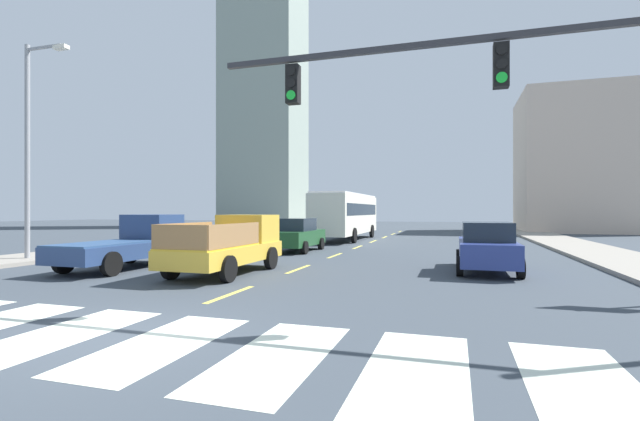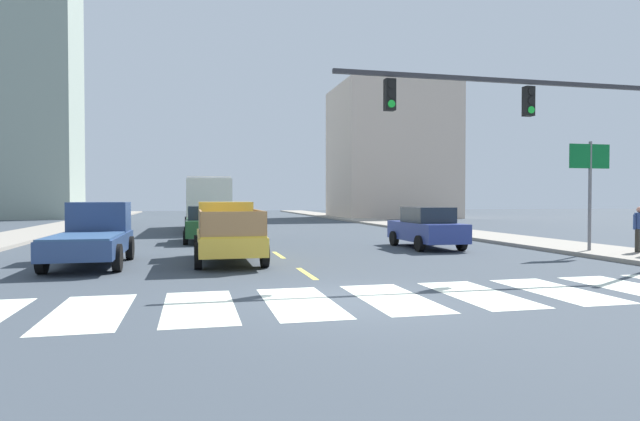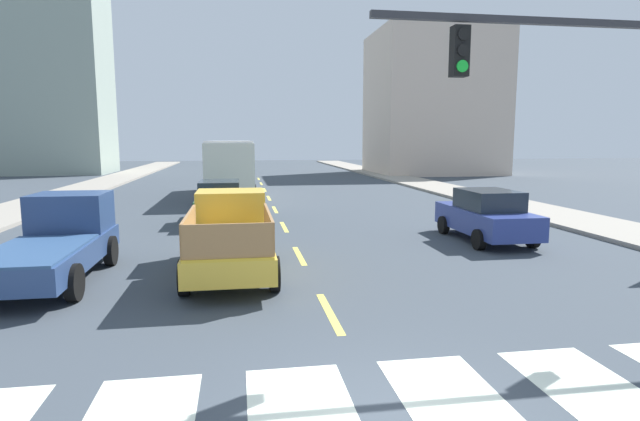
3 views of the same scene
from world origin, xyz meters
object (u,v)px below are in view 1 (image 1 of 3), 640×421
pickup_stakebed (231,245)px  sedan_near_right (487,247)px  pickup_dark (131,243)px  sedan_far (297,235)px  streetlight_left (30,142)px  city_bus (346,213)px  traffic_signal_gantry (575,92)px

pickup_stakebed → sedan_near_right: bearing=14.9°
pickup_dark → sedan_far: size_ratio=1.18×
pickup_stakebed → streetlight_left: size_ratio=0.58×
pickup_stakebed → pickup_dark: same height
city_bus → traffic_signal_gantry: traffic_signal_gantry is taller
traffic_signal_gantry → streetlight_left: streetlight_left is taller
streetlight_left → city_bus: bearing=61.7°
sedan_far → streetlight_left: 12.46m
city_bus → sedan_far: bearing=-91.4°
sedan_near_right → streetlight_left: streetlight_left is taller
city_bus → traffic_signal_gantry: (9.66, -22.04, 2.31)m
sedan_near_right → traffic_signal_gantry: (1.03, -7.24, 3.40)m
pickup_dark → city_bus: size_ratio=0.48×
pickup_dark → sedan_far: pickup_dark is taller
pickup_dark → city_bus: city_bus is taller
traffic_signal_gantry → sedan_near_right: bearing=98.1°
pickup_dark → streetlight_left: bearing=178.2°
pickup_stakebed → traffic_signal_gantry: size_ratio=0.49×
streetlight_left → sedan_near_right: bearing=7.6°
pickup_dark → streetlight_left: (-5.27, 0.24, 4.05)m
city_bus → streetlight_left: (-9.24, -17.19, 3.02)m
pickup_dark → city_bus: 17.90m
pickup_dark → traffic_signal_gantry: bearing=-18.0°
pickup_stakebed → streetlight_left: streetlight_left is taller
sedan_far → traffic_signal_gantry: size_ratio=0.42×
pickup_dark → sedan_near_right: 12.87m
pickup_stakebed → pickup_dark: (-4.19, 0.03, -0.02)m
pickup_stakebed → streetlight_left: bearing=175.7°
sedan_far → city_bus: bearing=86.3°
pickup_stakebed → city_bus: (-0.22, 17.46, 1.02)m
city_bus → pickup_dark: bearing=-102.2°
pickup_stakebed → sedan_near_right: (8.40, 2.66, -0.08)m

